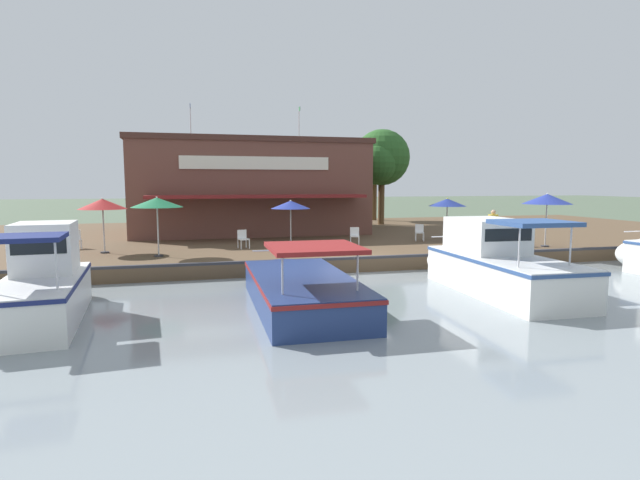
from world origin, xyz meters
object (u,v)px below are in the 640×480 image
at_px(patio_umbrella_back_row, 291,205).
at_px(cafe_chair_beside_entrance, 243,238).
at_px(patio_umbrella_far_corner, 547,199).
at_px(tree_behind_restaurant, 374,164).
at_px(cafe_chair_back_row_seat, 420,232).
at_px(patio_umbrella_near_quay_edge, 102,204).
at_px(person_at_quay_edge, 493,223).
at_px(cafe_chair_under_first_umbrella, 76,238).
at_px(waterfront_restaurant, 247,186).
at_px(motorboat_mid_row, 298,285).
at_px(motorboat_outer_channel, 490,263).
at_px(patio_umbrella_mid_patio_right, 447,203).
at_px(patio_umbrella_mid_patio_left, 157,203).
at_px(motorboat_second_along, 46,285).
at_px(tree_downstream_bank, 381,159).
at_px(cafe_chair_far_corner_seat, 355,235).

bearing_deg(patio_umbrella_back_row, cafe_chair_beside_entrance, -84.69).
relative_size(patio_umbrella_far_corner, tree_behind_restaurant, 0.39).
relative_size(cafe_chair_back_row_seat, tree_behind_restaurant, 0.13).
bearing_deg(patio_umbrella_near_quay_edge, person_at_quay_edge, 84.84).
relative_size(cafe_chair_under_first_umbrella, person_at_quay_edge, 0.50).
bearing_deg(cafe_chair_beside_entrance, patio_umbrella_far_corner, 77.82).
distance_m(waterfront_restaurant, motorboat_mid_row, 17.92).
xyz_separation_m(cafe_chair_beside_entrance, motorboat_outer_channel, (8.65, 7.25, -0.13)).
xyz_separation_m(patio_umbrella_near_quay_edge, cafe_chair_back_row_seat, (-0.92, 15.20, -1.63)).
bearing_deg(person_at_quay_edge, motorboat_outer_channel, -34.01).
bearing_deg(patio_umbrella_back_row, patio_umbrella_mid_patio_right, 93.92).
distance_m(cafe_chair_under_first_umbrella, tree_behind_restaurant, 23.97).
bearing_deg(cafe_chair_beside_entrance, cafe_chair_under_first_umbrella, -103.41).
bearing_deg(patio_umbrella_mid_patio_right, motorboat_outer_channel, -20.72).
height_order(patio_umbrella_mid_patio_left, tree_behind_restaurant, tree_behind_restaurant).
height_order(waterfront_restaurant, motorboat_second_along, waterfront_restaurant).
bearing_deg(tree_downstream_bank, tree_behind_restaurant, 165.96).
distance_m(patio_umbrella_mid_patio_right, tree_behind_restaurant, 14.59).
distance_m(person_at_quay_edge, tree_downstream_bank, 13.18).
relative_size(patio_umbrella_back_row, cafe_chair_back_row_seat, 2.59).
bearing_deg(tree_downstream_bank, patio_umbrella_mid_patio_right, -1.11).
bearing_deg(motorboat_mid_row, patio_umbrella_back_row, 170.09).
relative_size(patio_umbrella_mid_patio_right, patio_umbrella_mid_patio_left, 0.91).
distance_m(cafe_chair_under_first_umbrella, motorboat_outer_channel, 18.01).
relative_size(patio_umbrella_far_corner, cafe_chair_far_corner_seat, 2.98).
bearing_deg(cafe_chair_back_row_seat, patio_umbrella_mid_patio_left, -78.68).
xyz_separation_m(cafe_chair_under_first_umbrella, tree_downstream_bank, (-9.14, 18.45, 4.25)).
bearing_deg(person_at_quay_edge, cafe_chair_far_corner_seat, -104.67).
bearing_deg(motorboat_second_along, patio_umbrella_mid_patio_right, 119.41).
height_order(patio_umbrella_mid_patio_right, person_at_quay_edge, patio_umbrella_mid_patio_right).
relative_size(patio_umbrella_mid_patio_right, patio_umbrella_back_row, 1.01).
bearing_deg(cafe_chair_under_first_umbrella, patio_umbrella_mid_patio_left, 47.20).
bearing_deg(motorboat_outer_channel, patio_umbrella_mid_patio_left, -122.37).
bearing_deg(cafe_chair_under_first_umbrella, motorboat_outer_channel, 54.63).
bearing_deg(cafe_chair_under_first_umbrella, patio_umbrella_back_row, 80.89).
bearing_deg(motorboat_outer_channel, cafe_chair_under_first_umbrella, -125.37).
height_order(patio_umbrella_mid_patio_right, cafe_chair_beside_entrance, patio_umbrella_mid_patio_right).
relative_size(waterfront_restaurant, tree_downstream_bank, 2.00).
xyz_separation_m(cafe_chair_under_first_umbrella, person_at_quay_edge, (3.49, 19.36, 0.59)).
height_order(cafe_chair_back_row_seat, motorboat_second_along, motorboat_second_along).
xyz_separation_m(patio_umbrella_far_corner, patio_umbrella_mid_patio_right, (-3.80, -3.08, -0.27)).
distance_m(patio_umbrella_mid_patio_right, cafe_chair_under_first_umbrella, 18.35).
height_order(patio_umbrella_far_corner, tree_behind_restaurant, tree_behind_restaurant).
relative_size(patio_umbrella_mid_patio_left, motorboat_mid_row, 0.33).
bearing_deg(cafe_chair_far_corner_seat, person_at_quay_edge, 75.33).
xyz_separation_m(patio_umbrella_back_row, tree_downstream_bank, (-10.70, 8.73, 2.75)).
bearing_deg(cafe_chair_far_corner_seat, tree_behind_restaurant, 156.26).
relative_size(patio_umbrella_far_corner, cafe_chair_under_first_umbrella, 2.98).
bearing_deg(patio_umbrella_back_row, person_at_quay_edge, 78.66).
distance_m(cafe_chair_far_corner_seat, motorboat_second_along, 14.39).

